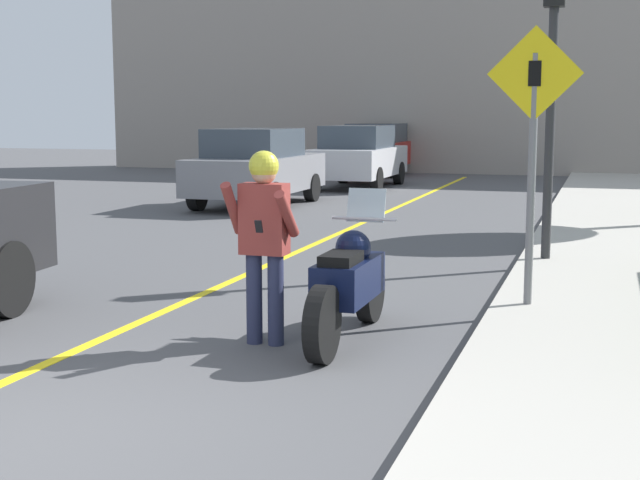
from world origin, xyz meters
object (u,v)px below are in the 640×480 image
object	(u,v)px
traffic_light	(553,44)
parked_car_silver	(358,156)
person_biker	(264,227)
parked_car_red	(378,149)
crossing_sign	(533,139)
parked_car_grey	(256,167)
motorcycle	(349,284)

from	to	relation	value
traffic_light	parked_car_silver	bearing A→B (deg)	116.03
person_biker	traffic_light	xyz separation A→B (m)	(2.08, 4.73, 1.84)
person_biker	parked_car_red	size ratio (longest dim) A/B	0.40
crossing_sign	parked_car_silver	size ratio (longest dim) A/B	0.64
traffic_light	parked_car_grey	size ratio (longest dim) A/B	0.94
person_biker	parked_car_red	bearing A→B (deg)	101.54
motorcycle	parked_car_silver	distance (m)	16.67
traffic_light	parked_car_red	xyz separation A→B (m)	(-6.50, 16.97, -2.01)
parked_car_red	parked_car_silver	bearing A→B (deg)	-81.58
parked_car_silver	motorcycle	bearing A→B (deg)	-75.01
crossing_sign	parked_car_silver	xyz separation A→B (m)	(-5.75, 14.68, -0.90)
person_biker	crossing_sign	bearing A→B (deg)	40.55
traffic_light	parked_car_red	distance (m)	18.28
person_biker	parked_car_red	distance (m)	22.14
parked_car_silver	crossing_sign	bearing A→B (deg)	-68.62
motorcycle	traffic_light	distance (m)	5.16
parked_car_grey	parked_car_silver	world-z (taller)	same
traffic_light	parked_car_silver	distance (m)	13.21
parked_car_grey	parked_car_silver	bearing A→B (deg)	81.75
crossing_sign	parked_car_red	bearing A→B (deg)	108.13
traffic_light	parked_car_red	world-z (taller)	traffic_light
parked_car_grey	parked_car_red	bearing A→B (deg)	89.87
parked_car_red	traffic_light	bearing A→B (deg)	-69.02
crossing_sign	traffic_light	xyz separation A→B (m)	(-0.02, 2.94, 1.11)
crossing_sign	parked_car_silver	bearing A→B (deg)	111.38
parked_car_silver	parked_car_red	bearing A→B (deg)	98.42
motorcycle	parked_car_silver	xyz separation A→B (m)	(-4.31, 16.10, 0.35)
parked_car_grey	motorcycle	bearing A→B (deg)	-64.26
parked_car_grey	traffic_light	bearing A→B (deg)	-43.66
motorcycle	parked_car_grey	size ratio (longest dim) A/B	0.52
parked_car_red	motorcycle	bearing A→B (deg)	-76.59
traffic_light	parked_car_silver	size ratio (longest dim) A/B	0.94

